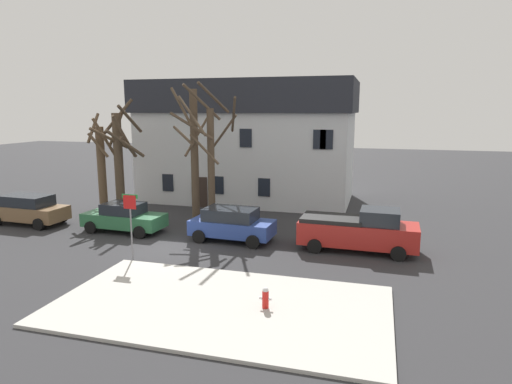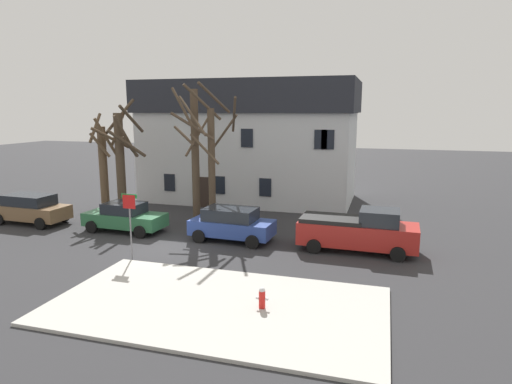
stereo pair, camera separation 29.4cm
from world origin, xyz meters
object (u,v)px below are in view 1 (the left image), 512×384
Objects in this scene: building_main at (248,140)px; car_blue_wagon at (232,224)px; tree_bare_near at (103,163)px; street_sign_pole at (130,215)px; tree_bare_end at (211,161)px; pickup_truck_red at (359,230)px; car_green_sedan at (124,217)px; tree_bare_far at (195,151)px; tree_bare_mid at (120,159)px; car_brown_wagon at (29,209)px; bicycle_leaning at (118,217)px; fire_hydrant at (265,297)px.

building_main is 3.56× the size of car_blue_wagon.
street_sign_pole is (6.51, -7.60, -1.17)m from tree_bare_near.
car_blue_wagon is at bearing -49.12° from tree_bare_end.
street_sign_pole reaches higher than pickup_truck_red.
car_green_sedan is 12.56m from pickup_truck_red.
tree_bare_far is (6.74, -0.95, 1.05)m from tree_bare_near.
tree_bare_mid is 0.91× the size of tree_bare_far.
building_main is at bearing 49.65° from tree_bare_mid.
tree_bare_far is 2.67× the size of street_sign_pole.
bicycle_leaning is at bearing 17.20° from car_brown_wagon.
tree_bare_near is at bearing 141.15° from fire_hydrant.
tree_bare_end reaches higher than tree_bare_mid.
tree_bare_mid is 1.70× the size of car_blue_wagon.
pickup_truck_red is (9.34, -2.43, -3.32)m from tree_bare_far.
tree_bare_mid reaches higher than car_brown_wagon.
tree_bare_near is at bearing 171.95° from tree_bare_far.
street_sign_pole is (-1.28, -6.44, -1.71)m from tree_bare_end.
tree_bare_far reaches higher than bicycle_leaning.
building_main is 5.08× the size of street_sign_pole.
pickup_truck_red is at bearing 23.77° from street_sign_pole.
tree_bare_mid is 2.42× the size of street_sign_pole.
tree_bare_far is 5.38m from car_green_sedan.
street_sign_pole is (-0.96, -14.76, -2.29)m from building_main.
building_main is 2.76× the size of pickup_truck_red.
building_main is at bearing 46.12° from car_brown_wagon.
bicycle_leaning is at bearing -171.97° from tree_bare_end.
pickup_truck_red is 10.52m from street_sign_pole.
building_main is at bearing 102.15° from car_blue_wagon.
tree_bare_near is 1.18× the size of pickup_truck_red.
tree_bare_near is 1.53× the size of car_blue_wagon.
tree_bare_near is at bearing -136.24° from building_main.
bicycle_leaning is (-1.34, 1.48, -0.44)m from car_green_sedan.
tree_bare_near is 7.90m from tree_bare_end.
bicycle_leaning is at bearing -65.41° from tree_bare_mid.
fire_hydrant is at bearing -63.54° from car_blue_wagon.
tree_bare_end is 1.63× the size of car_brown_wagon.
tree_bare_end is at bearing -9.45° from tree_bare_mid.
car_brown_wagon is at bearing 156.06° from street_sign_pole.
car_green_sedan is at bearing -179.90° from car_blue_wagon.
tree_bare_end reaches higher than tree_bare_near.
tree_bare_mid is at bearing 138.45° from fire_hydrant.
car_brown_wagon is at bearing -179.74° from car_blue_wagon.
tree_bare_end is 9.03m from pickup_truck_red.
building_main reaches higher than car_blue_wagon.
tree_bare_far is 6.13m from bicycle_leaning.
pickup_truck_red is at bearing 0.30° from car_brown_wagon.
tree_bare_mid is 5.54m from tree_bare_far.
building_main reaches higher than fire_hydrant.
car_blue_wagon reaches higher than car_green_sedan.
bicycle_leaning is (-5.30, -9.11, -4.03)m from building_main.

